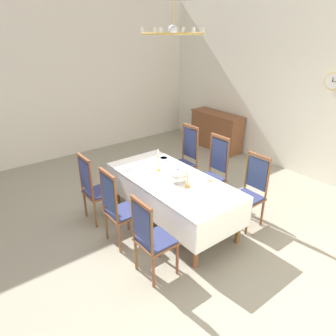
{
  "coord_description": "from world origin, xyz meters",
  "views": [
    {
      "loc": [
        3.24,
        -2.67,
        2.82
      ],
      "look_at": [
        -0.02,
        -0.15,
        0.94
      ],
      "focal_mm": 32.92,
      "sensor_mm": 36.0,
      "label": 1
    }
  ],
  "objects_px": {
    "chair_south_c": "(151,237)",
    "bowl_near_right": "(206,178)",
    "chair_south_b": "(118,208)",
    "chair_north_c": "(250,191)",
    "chair_north_a": "(185,158)",
    "bowl_near_left": "(127,169)",
    "dining_table": "(172,183)",
    "bowl_far_left": "(164,158)",
    "mounted_clock": "(333,81)",
    "spoon_secondary": "(212,181)",
    "chandelier": "(173,33)",
    "candlestick_west": "(158,162)",
    "sideboard": "(216,131)",
    "candlestick_east": "(187,179)",
    "chair_north_b": "(213,171)",
    "chair_south_a": "(95,188)",
    "soup_tureen": "(178,176)",
    "spoon_primary": "(125,167)"
  },
  "relations": [
    {
      "from": "chair_south_b",
      "to": "chair_north_c",
      "type": "relative_size",
      "value": 1.02
    },
    {
      "from": "chair_south_b",
      "to": "bowl_far_left",
      "type": "distance_m",
      "value": 1.42
    },
    {
      "from": "chair_north_b",
      "to": "spoon_secondary",
      "type": "height_order",
      "value": "chair_north_b"
    },
    {
      "from": "chair_north_b",
      "to": "bowl_near_right",
      "type": "bearing_deg",
      "value": 124.07
    },
    {
      "from": "candlestick_west",
      "to": "chair_south_b",
      "type": "bearing_deg",
      "value": -70.91
    },
    {
      "from": "chair_north_c",
      "to": "mounted_clock",
      "type": "height_order",
      "value": "mounted_clock"
    },
    {
      "from": "bowl_far_left",
      "to": "spoon_primary",
      "type": "bearing_deg",
      "value": -99.68
    },
    {
      "from": "spoon_primary",
      "to": "chair_north_a",
      "type": "bearing_deg",
      "value": 72.85
    },
    {
      "from": "candlestick_west",
      "to": "mounted_clock",
      "type": "xyz_separation_m",
      "value": [
        0.94,
        3.19,
        1.05
      ]
    },
    {
      "from": "spoon_primary",
      "to": "bowl_far_left",
      "type": "bearing_deg",
      "value": 63.92
    },
    {
      "from": "bowl_near_right",
      "to": "candlestick_west",
      "type": "bearing_deg",
      "value": -150.2
    },
    {
      "from": "chair_north_c",
      "to": "soup_tureen",
      "type": "relative_size",
      "value": 4.35
    },
    {
      "from": "chair_south_a",
      "to": "bowl_near_left",
      "type": "xyz_separation_m",
      "value": [
        0.09,
        0.54,
        0.21
      ]
    },
    {
      "from": "bowl_near_left",
      "to": "chandelier",
      "type": "bearing_deg",
      "value": 29.15
    },
    {
      "from": "bowl_near_left",
      "to": "bowl_near_right",
      "type": "relative_size",
      "value": 0.91
    },
    {
      "from": "chair_south_b",
      "to": "soup_tureen",
      "type": "bearing_deg",
      "value": 79.22
    },
    {
      "from": "chair_south_b",
      "to": "chandelier",
      "type": "height_order",
      "value": "chandelier"
    },
    {
      "from": "candlestick_west",
      "to": "chair_north_b",
      "type": "bearing_deg",
      "value": 70.98
    },
    {
      "from": "candlestick_west",
      "to": "bowl_near_left",
      "type": "height_order",
      "value": "candlestick_west"
    },
    {
      "from": "spoon_secondary",
      "to": "chandelier",
      "type": "height_order",
      "value": "chandelier"
    },
    {
      "from": "chair_north_a",
      "to": "dining_table",
      "type": "bearing_deg",
      "value": 129.85
    },
    {
      "from": "dining_table",
      "to": "candlestick_west",
      "type": "relative_size",
      "value": 6.14
    },
    {
      "from": "spoon_primary",
      "to": "mounted_clock",
      "type": "xyz_separation_m",
      "value": [
        1.37,
        3.55,
        1.19
      ]
    },
    {
      "from": "candlestick_west",
      "to": "sideboard",
      "type": "bearing_deg",
      "value": 117.93
    },
    {
      "from": "chair_north_b",
      "to": "chair_south_c",
      "type": "distance_m",
      "value": 1.99
    },
    {
      "from": "bowl_near_right",
      "to": "bowl_far_left",
      "type": "xyz_separation_m",
      "value": [
        -0.99,
        -0.04,
        -0.0
      ]
    },
    {
      "from": "chair_north_b",
      "to": "chandelier",
      "type": "distance_m",
      "value": 2.35
    },
    {
      "from": "bowl_near_left",
      "to": "spoon_primary",
      "type": "distance_m",
      "value": 0.11
    },
    {
      "from": "chair_south_a",
      "to": "candlestick_east",
      "type": "xyz_separation_m",
      "value": [
        1.12,
        0.91,
        0.32
      ]
    },
    {
      "from": "chair_north_b",
      "to": "chair_north_c",
      "type": "height_order",
      "value": "chair_north_b"
    },
    {
      "from": "bowl_near_left",
      "to": "spoon_primary",
      "type": "xyz_separation_m",
      "value": [
        -0.11,
        0.03,
        -0.01
      ]
    },
    {
      "from": "candlestick_east",
      "to": "chair_north_c",
      "type": "bearing_deg",
      "value": 65.83
    },
    {
      "from": "bowl_far_left",
      "to": "spoon_secondary",
      "type": "xyz_separation_m",
      "value": [
        1.1,
        0.07,
        -0.01
      ]
    },
    {
      "from": "chair_north_b",
      "to": "mounted_clock",
      "type": "relative_size",
      "value": 4.0
    },
    {
      "from": "dining_table",
      "to": "chair_south_a",
      "type": "bearing_deg",
      "value": -130.01
    },
    {
      "from": "candlestick_west",
      "to": "sideboard",
      "type": "relative_size",
      "value": 0.25
    },
    {
      "from": "chair_north_a",
      "to": "bowl_near_left",
      "type": "xyz_separation_m",
      "value": [
        0.09,
        -1.3,
        0.18
      ]
    },
    {
      "from": "spoon_secondary",
      "to": "mounted_clock",
      "type": "relative_size",
      "value": 0.59
    },
    {
      "from": "dining_table",
      "to": "bowl_far_left",
      "type": "relative_size",
      "value": 14.9
    },
    {
      "from": "chair_south_a",
      "to": "spoon_secondary",
      "type": "bearing_deg",
      "value": 47.79
    },
    {
      "from": "chair_south_b",
      "to": "chair_north_c",
      "type": "xyz_separation_m",
      "value": [
        0.79,
        1.83,
        -0.01
      ]
    },
    {
      "from": "soup_tureen",
      "to": "candlestick_west",
      "type": "bearing_deg",
      "value": 180.0
    },
    {
      "from": "dining_table",
      "to": "candlestick_east",
      "type": "xyz_separation_m",
      "value": [
        0.35,
        -0.0,
        0.21
      ]
    },
    {
      "from": "chair_north_c",
      "to": "bowl_near_right",
      "type": "relative_size",
      "value": 7.31
    },
    {
      "from": "chair_north_a",
      "to": "chair_north_c",
      "type": "distance_m",
      "value": 1.53
    },
    {
      "from": "dining_table",
      "to": "candlestick_east",
      "type": "height_order",
      "value": "candlestick_east"
    },
    {
      "from": "chair_north_c",
      "to": "bowl_far_left",
      "type": "xyz_separation_m",
      "value": [
        -1.42,
        -0.57,
        0.21
      ]
    },
    {
      "from": "chair_north_c",
      "to": "sideboard",
      "type": "bearing_deg",
      "value": -37.32
    },
    {
      "from": "bowl_far_left",
      "to": "spoon_primary",
      "type": "xyz_separation_m",
      "value": [
        -0.12,
        -0.7,
        -0.01
      ]
    },
    {
      "from": "chair_south_c",
      "to": "bowl_near_right",
      "type": "bearing_deg",
      "value": 108.37
    }
  ]
}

